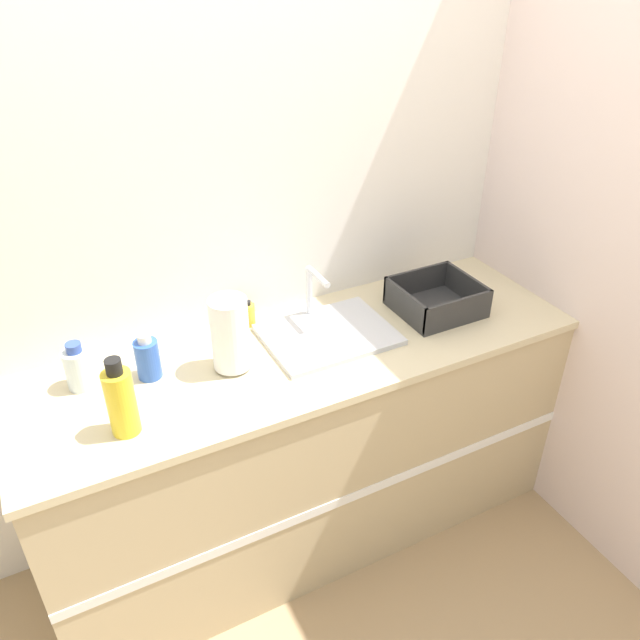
# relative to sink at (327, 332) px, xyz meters

# --- Properties ---
(ground_plane) EXTENTS (12.00, 12.00, 0.00)m
(ground_plane) POSITION_rel_sink_xyz_m (-0.10, -0.33, -0.93)
(ground_plane) COLOR tan
(wall_back) EXTENTS (4.38, 0.06, 2.60)m
(wall_back) POSITION_rel_sink_xyz_m (-0.10, 0.30, 0.37)
(wall_back) COLOR silver
(wall_back) RESTS_ON ground_plane
(wall_right) EXTENTS (0.06, 2.61, 2.60)m
(wall_right) POSITION_rel_sink_xyz_m (0.92, -0.03, 0.37)
(wall_right) COLOR silver
(wall_right) RESTS_ON ground_plane
(counter_cabinet) EXTENTS (2.01, 0.63, 0.91)m
(counter_cabinet) POSITION_rel_sink_xyz_m (-0.10, -0.03, -0.47)
(counter_cabinet) COLOR tan
(counter_cabinet) RESTS_ON ground_plane
(sink) EXTENTS (0.45, 0.35, 0.22)m
(sink) POSITION_rel_sink_xyz_m (0.00, 0.00, 0.00)
(sink) COLOR silver
(sink) RESTS_ON counter_cabinet
(paper_towel_roll) EXTENTS (0.13, 0.13, 0.26)m
(paper_towel_roll) POSITION_rel_sink_xyz_m (-0.37, -0.02, 0.12)
(paper_towel_roll) COLOR #4C4C51
(paper_towel_roll) RESTS_ON counter_cabinet
(dish_rack) EXTENTS (0.30, 0.28, 0.12)m
(dish_rack) POSITION_rel_sink_xyz_m (0.46, -0.03, 0.02)
(dish_rack) COLOR #2D2D2D
(dish_rack) RESTS_ON counter_cabinet
(bottle_yellow) EXTENTS (0.08, 0.08, 0.25)m
(bottle_yellow) POSITION_rel_sink_xyz_m (-0.76, -0.17, 0.09)
(bottle_yellow) COLOR yellow
(bottle_yellow) RESTS_ON counter_cabinet
(bottle_clear) EXTENTS (0.09, 0.09, 0.16)m
(bottle_clear) POSITION_rel_sink_xyz_m (-0.84, 0.10, 0.05)
(bottle_clear) COLOR silver
(bottle_clear) RESTS_ON counter_cabinet
(bottle_blue) EXTENTS (0.08, 0.08, 0.16)m
(bottle_blue) POSITION_rel_sink_xyz_m (-0.63, 0.06, 0.05)
(bottle_blue) COLOR #2D56B7
(bottle_blue) RESTS_ON counter_cabinet
(soap_dispenser) EXTENTS (0.05, 0.05, 0.10)m
(soap_dispenser) POSITION_rel_sink_xyz_m (-0.22, 0.20, 0.03)
(soap_dispenser) COLOR gold
(soap_dispenser) RESTS_ON counter_cabinet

